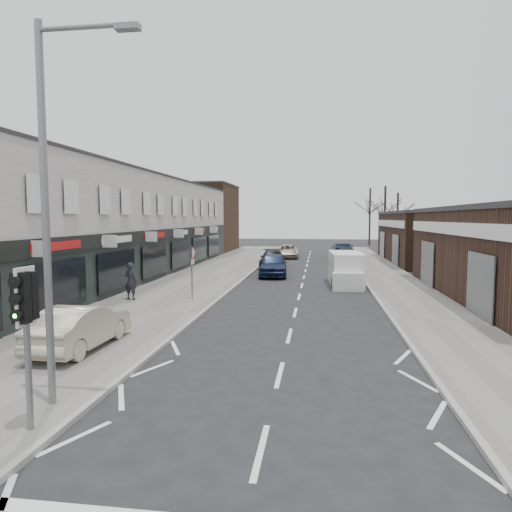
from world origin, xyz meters
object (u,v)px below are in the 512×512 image
(traffic_light, at_px, (25,310))
(parked_car_right_a, at_px, (351,261))
(parked_car_left_a, at_px, (273,265))
(parked_car_right_b, at_px, (346,254))
(white_van, at_px, (346,270))
(parked_car_right_c, at_px, (342,250))
(pedestrian, at_px, (131,281))
(warning_sign, at_px, (193,257))
(parked_car_left_c, at_px, (287,251))
(parked_car_left_b, at_px, (273,259))
(sedan_on_pavement, at_px, (81,327))
(street_lamp, at_px, (52,194))

(traffic_light, relative_size, parked_car_right_a, 0.63)
(parked_car_left_a, distance_m, parked_car_right_b, 12.06)
(traffic_light, xyz_separation_m, white_van, (7.06, 20.65, -1.47))
(white_van, relative_size, parked_car_right_c, 0.97)
(pedestrian, distance_m, parked_car_left_a, 12.32)
(warning_sign, height_order, parked_car_right_c, warning_sign)
(white_van, height_order, parked_car_left_a, white_van)
(parked_car_right_b, bearing_deg, parked_car_right_c, -92.85)
(white_van, bearing_deg, warning_sign, -142.75)
(parked_car_left_c, bearing_deg, parked_car_right_a, -66.12)
(parked_car_left_b, relative_size, parked_car_right_b, 1.13)
(sedan_on_pavement, xyz_separation_m, parked_car_left_c, (4.02, 33.95, -0.12))
(street_lamp, relative_size, pedestrian, 4.39)
(parked_car_right_b, xyz_separation_m, parked_car_right_c, (-0.06, 5.32, 0.03))
(street_lamp, relative_size, white_van, 1.53)
(white_van, height_order, parked_car_left_c, white_van)
(sedan_on_pavement, xyz_separation_m, parked_car_right_a, (9.72, 22.61, 0.01))
(pedestrian, bearing_deg, parked_car_left_b, -96.47)
(street_lamp, distance_m, warning_sign, 13.04)
(street_lamp, xyz_separation_m, warning_sign, (-0.63, 12.80, -2.42))
(sedan_on_pavement, xyz_separation_m, parked_car_right_c, (9.67, 35.00, -0.02))
(traffic_light, xyz_separation_m, sedan_on_pavement, (-1.82, 5.20, -1.62))
(white_van, height_order, parked_car_right_c, white_van)
(traffic_light, height_order, parked_car_right_c, traffic_light)
(parked_car_left_c, bearing_deg, street_lamp, -96.30)
(traffic_light, bearing_deg, parked_car_right_b, 77.24)
(warning_sign, relative_size, parked_car_right_b, 0.61)
(street_lamp, distance_m, parked_car_left_b, 28.77)
(traffic_light, distance_m, parked_car_left_c, 39.25)
(sedan_on_pavement, height_order, parked_car_left_a, parked_car_left_a)
(parked_car_left_c, bearing_deg, pedestrian, -105.81)
(traffic_light, xyz_separation_m, parked_car_left_c, (2.20, 39.15, -1.74))
(street_lamp, bearing_deg, sedan_on_pavement, 113.10)
(pedestrian, distance_m, parked_car_left_b, 17.08)
(traffic_light, xyz_separation_m, parked_car_left_b, (1.63, 29.67, -1.69))
(white_van, height_order, pedestrian, white_van)
(warning_sign, bearing_deg, pedestrian, -169.45)
(traffic_light, bearing_deg, parked_car_right_a, 74.14)
(parked_car_right_b, bearing_deg, parked_car_left_b, 36.27)
(pedestrian, distance_m, parked_car_right_c, 29.14)
(parked_car_left_b, relative_size, parked_car_left_c, 1.03)
(sedan_on_pavement, bearing_deg, parked_car_right_b, -106.98)
(parked_car_left_b, xyz_separation_m, parked_car_left_c, (0.57, 9.48, -0.05))
(parked_car_left_b, xyz_separation_m, parked_car_right_a, (6.27, -1.87, 0.08))
(pedestrian, height_order, parked_car_right_a, pedestrian)
(warning_sign, relative_size, parked_car_right_a, 0.55)
(warning_sign, distance_m, parked_car_right_c, 27.60)
(parked_car_left_b, height_order, parked_car_right_a, parked_car_right_a)
(parked_car_right_a, distance_m, parked_car_right_c, 12.40)
(parked_car_right_c, bearing_deg, parked_car_right_a, 91.26)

